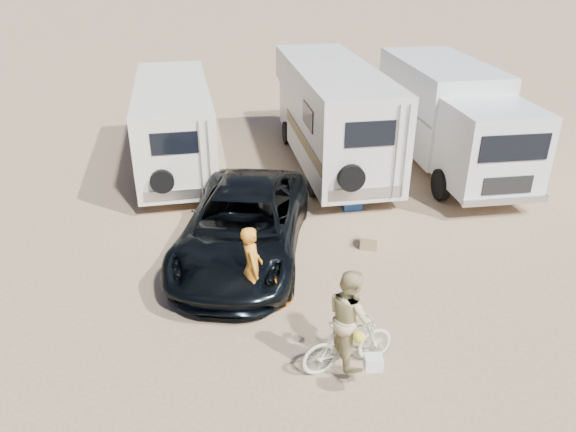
{
  "coord_description": "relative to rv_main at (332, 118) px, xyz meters",
  "views": [
    {
      "loc": [
        -2.47,
        -9.72,
        6.76
      ],
      "look_at": [
        -1.75,
        1.0,
        1.3
      ],
      "focal_mm": 34.46,
      "sensor_mm": 36.0,
      "label": 1
    }
  ],
  "objects": [
    {
      "name": "rv_left",
      "position": [
        -4.97,
        -0.05,
        -0.23
      ],
      "size": [
        3.03,
        6.98,
        2.75
      ],
      "primitive_type": null,
      "rotation": [
        0.0,
        0.0,
        0.13
      ],
      "color": "#F0E3CF",
      "rests_on": "ground"
    },
    {
      "name": "box_truck",
      "position": [
        3.69,
        -0.48,
        -0.01
      ],
      "size": [
        3.05,
        7.77,
        3.19
      ],
      "primitive_type": null,
      "rotation": [
        0.0,
        0.0,
        0.08
      ],
      "color": "silver",
      "rests_on": "ground"
    },
    {
      "name": "rider_woman",
      "position": [
        -1.02,
        -9.54,
        -0.7
      ],
      "size": [
        0.91,
        1.04,
        1.8
      ],
      "primitive_type": "imported",
      "rotation": [
        0.0,
        0.0,
        1.87
      ],
      "color": "tan",
      "rests_on": "ground"
    },
    {
      "name": "dark_suv",
      "position": [
        -2.81,
        -5.62,
        -0.8
      ],
      "size": [
        3.59,
        6.11,
        1.6
      ],
      "primitive_type": "imported",
      "rotation": [
        0.0,
        0.0,
        -0.17
      ],
      "color": "black",
      "rests_on": "ground"
    },
    {
      "name": "bike_woman",
      "position": [
        -1.02,
        -9.54,
        -1.09
      ],
      "size": [
        1.79,
        0.97,
        1.03
      ],
      "primitive_type": "imported",
      "rotation": [
        0.0,
        0.0,
        1.87
      ],
      "color": "beige",
      "rests_on": "ground"
    },
    {
      "name": "rv_main",
      "position": [
        0.0,
        0.0,
        0.0
      ],
      "size": [
        3.16,
        7.92,
        3.21
      ],
      "primitive_type": null,
      "rotation": [
        0.0,
        0.0,
        0.1
      ],
      "color": "white",
      "rests_on": "ground"
    },
    {
      "name": "ground",
      "position": [
        -0.08,
        -7.19,
        -1.6
      ],
      "size": [
        140.0,
        140.0,
        0.0
      ],
      "primitive_type": "plane",
      "color": "tan",
      "rests_on": "ground"
    },
    {
      "name": "bike_parked",
      "position": [
        4.64,
        -1.54,
        -1.2
      ],
      "size": [
        1.62,
        1.16,
        0.81
      ],
      "primitive_type": "imported",
      "rotation": [
        0.0,
        0.0,
        1.12
      ],
      "color": "#232623",
      "rests_on": "ground"
    },
    {
      "name": "crate",
      "position": [
        0.2,
        -5.43,
        -1.44
      ],
      "size": [
        0.51,
        0.51,
        0.33
      ],
      "primitive_type": "cube",
      "rotation": [
        0.0,
        0.0,
        -0.31
      ],
      "color": "#968256",
      "rests_on": "ground"
    },
    {
      "name": "cooler",
      "position": [
        0.14,
        -3.3,
        -1.39
      ],
      "size": [
        0.56,
        0.43,
        0.42
      ],
      "primitive_type": "cube",
      "rotation": [
        0.0,
        0.0,
        0.1
      ],
      "color": "navy",
      "rests_on": "ground"
    },
    {
      "name": "bike_man",
      "position": [
        -2.63,
        -7.84,
        -1.18
      ],
      "size": [
        1.67,
        0.74,
        0.85
      ],
      "primitive_type": "imported",
      "rotation": [
        0.0,
        0.0,
        1.69
      ],
      "color": "#D25B07",
      "rests_on": "ground"
    },
    {
      "name": "rider_man",
      "position": [
        -2.63,
        -7.84,
        -0.73
      ],
      "size": [
        0.49,
        0.68,
        1.74
      ],
      "primitive_type": "imported",
      "rotation": [
        0.0,
        0.0,
        1.69
      ],
      "color": "orange",
      "rests_on": "ground"
    }
  ]
}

